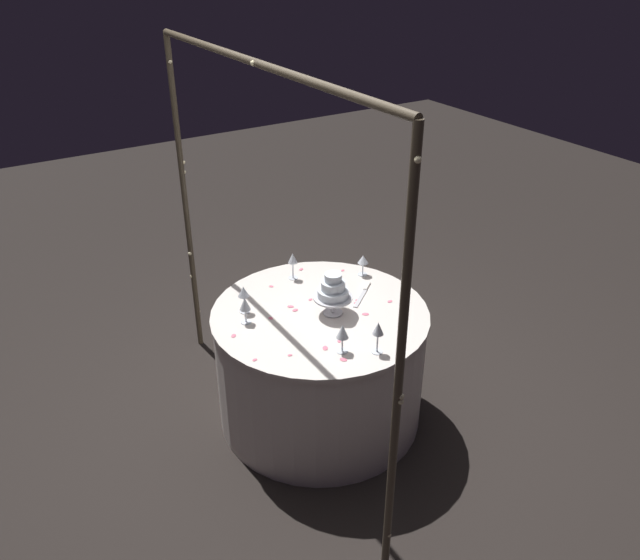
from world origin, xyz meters
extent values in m
plane|color=black|center=(0.00, 0.00, 0.00)|extent=(12.00, 12.00, 0.00)
cylinder|color=#473D2D|center=(-1.10, 0.33, 1.06)|extent=(0.04, 0.04, 2.12)
cylinder|color=#473D2D|center=(1.10, 0.33, 1.06)|extent=(0.04, 0.04, 2.12)
cylinder|color=#473D2D|center=(0.00, 0.33, 2.12)|extent=(2.20, 0.04, 0.04)
sphere|color=#F9EAB2|center=(-1.11, 0.33, 0.27)|extent=(0.02, 0.02, 0.02)
sphere|color=#F9EAB2|center=(1.10, 0.32, 0.26)|extent=(0.02, 0.02, 0.02)
sphere|color=#F9EAB2|center=(-0.82, 0.33, 2.12)|extent=(0.02, 0.02, 0.02)
sphere|color=#F9EAB2|center=(-1.12, 0.34, 1.99)|extent=(0.02, 0.02, 0.02)
sphere|color=#F9EAB2|center=(1.09, 0.33, 1.96)|extent=(0.02, 0.02, 0.02)
sphere|color=#F9EAB2|center=(-0.41, 0.32, 2.12)|extent=(0.02, 0.02, 0.02)
sphere|color=#F9EAB2|center=(-1.12, 0.33, 1.03)|extent=(0.02, 0.02, 0.02)
sphere|color=#F9EAB2|center=(1.10, 0.35, 0.56)|extent=(0.02, 0.02, 0.02)
sphere|color=#F9EAB2|center=(-0.02, 0.35, 2.12)|extent=(0.02, 0.02, 0.02)
sphere|color=#F9EAB2|center=(-1.09, 0.33, 1.95)|extent=(0.02, 0.02, 0.02)
sphere|color=#F9EAB2|center=(1.10, 0.32, 1.29)|extent=(0.02, 0.02, 0.02)
sphere|color=#F9EAB2|center=(0.41, 0.34, 2.12)|extent=(0.02, 0.02, 0.02)
sphere|color=#F9EAB2|center=(-1.08, 0.32, 1.54)|extent=(0.02, 0.02, 0.02)
sphere|color=#F9EAB2|center=(1.08, 0.35, 0.73)|extent=(0.02, 0.02, 0.02)
sphere|color=#F9EAB2|center=(0.83, 0.33, 2.12)|extent=(0.02, 0.02, 0.02)
sphere|color=#F9EAB2|center=(-1.11, 0.33, 1.05)|extent=(0.02, 0.02, 0.02)
sphere|color=#F9EAB2|center=(1.10, 0.32, 1.35)|extent=(0.02, 0.02, 0.02)
cylinder|color=silver|center=(0.00, 0.00, 0.36)|extent=(1.21, 1.21, 0.72)
cylinder|color=silver|center=(0.00, 0.00, 0.73)|extent=(1.23, 1.23, 0.02)
cylinder|color=silver|center=(-0.05, -0.05, 0.74)|extent=(0.11, 0.11, 0.01)
cylinder|color=silver|center=(-0.05, -0.05, 0.79)|extent=(0.02, 0.02, 0.09)
cylinder|color=silver|center=(-0.05, -0.05, 0.84)|extent=(0.22, 0.22, 0.01)
cylinder|color=white|center=(-0.05, -0.05, 0.87)|extent=(0.17, 0.17, 0.05)
cylinder|color=white|center=(-0.05, -0.05, 0.92)|extent=(0.13, 0.13, 0.05)
cylinder|color=white|center=(-0.05, -0.05, 0.96)|extent=(0.10, 0.10, 0.05)
cylinder|color=silver|center=(-0.38, 0.11, 0.74)|extent=(0.06, 0.06, 0.00)
cylinder|color=silver|center=(-0.38, 0.11, 0.78)|extent=(0.01, 0.01, 0.08)
cone|color=silver|center=(-0.38, 0.11, 0.86)|extent=(0.06, 0.06, 0.07)
cylinder|color=silver|center=(0.23, 0.36, 0.74)|extent=(0.06, 0.06, 0.00)
cylinder|color=silver|center=(0.23, 0.36, 0.79)|extent=(0.01, 0.01, 0.10)
cone|color=silver|center=(0.23, 0.36, 0.87)|extent=(0.06, 0.06, 0.06)
cylinder|color=silver|center=(0.42, -0.07, 0.74)|extent=(0.06, 0.06, 0.00)
cylinder|color=silver|center=(0.42, -0.07, 0.79)|extent=(0.01, 0.01, 0.10)
cone|color=silver|center=(0.42, -0.07, 0.88)|extent=(0.06, 0.06, 0.06)
cylinder|color=silver|center=(0.23, -0.46, 0.74)|extent=(0.06, 0.06, 0.00)
cylinder|color=silver|center=(0.23, -0.46, 0.78)|extent=(0.01, 0.01, 0.08)
cone|color=silver|center=(0.23, -0.46, 0.84)|extent=(0.07, 0.07, 0.05)
cylinder|color=silver|center=(-0.48, -0.04, 0.74)|extent=(0.06, 0.06, 0.00)
cylinder|color=silver|center=(-0.48, -0.04, 0.79)|extent=(0.01, 0.01, 0.11)
cone|color=silver|center=(-0.48, -0.04, 0.88)|extent=(0.06, 0.06, 0.07)
cylinder|color=silver|center=(0.12, 0.40, 0.74)|extent=(0.06, 0.06, 0.00)
cylinder|color=silver|center=(0.12, 0.40, 0.78)|extent=(0.01, 0.01, 0.08)
cone|color=silver|center=(0.12, 0.40, 0.86)|extent=(0.06, 0.06, 0.07)
cube|color=silver|center=(0.00, -0.28, 0.74)|extent=(0.16, 0.19, 0.01)
cube|color=white|center=(0.09, -0.39, 0.74)|extent=(0.07, 0.08, 0.01)
ellipsoid|color=#EA6B84|center=(0.14, 0.11, 0.74)|extent=(0.04, 0.05, 0.00)
ellipsoid|color=#EA6B84|center=(-0.27, 0.35, 0.74)|extent=(0.02, 0.03, 0.00)
ellipsoid|color=#EA6B84|center=(-0.03, -0.23, 0.74)|extent=(0.04, 0.05, 0.00)
ellipsoid|color=#EA6B84|center=(-0.16, -0.20, 0.74)|extent=(0.05, 0.05, 0.00)
ellipsoid|color=#EA6B84|center=(-0.21, 0.52, 0.74)|extent=(0.02, 0.03, 0.00)
ellipsoid|color=#EA6B84|center=(-0.45, 0.14, 0.74)|extent=(0.05, 0.04, 0.00)
ellipsoid|color=#EA6B84|center=(0.40, 0.10, 0.74)|extent=(0.04, 0.03, 0.00)
ellipsoid|color=#EA6B84|center=(0.34, -0.38, 0.74)|extent=(0.02, 0.03, 0.00)
ellipsoid|color=#EA6B84|center=(0.11, -0.12, 0.74)|extent=(0.04, 0.04, 0.00)
ellipsoid|color=#EA6B84|center=(0.09, 0.27, 0.74)|extent=(0.03, 0.03, 0.00)
ellipsoid|color=#EA6B84|center=(-0.31, 0.16, 0.74)|extent=(0.05, 0.04, 0.00)
ellipsoid|color=#EA6B84|center=(0.49, -0.17, 0.74)|extent=(0.03, 0.04, 0.00)
ellipsoid|color=#EA6B84|center=(-0.12, -0.40, 0.74)|extent=(0.03, 0.04, 0.00)
ellipsoid|color=#EA6B84|center=(0.27, -0.24, 0.74)|extent=(0.04, 0.04, 0.00)
ellipsoid|color=#EA6B84|center=(0.04, 0.52, 0.74)|extent=(0.04, 0.04, 0.00)
ellipsoid|color=#EA6B84|center=(-0.30, 0.07, 0.74)|extent=(0.03, 0.03, 0.00)
ellipsoid|color=#EA6B84|center=(0.09, 0.11, 0.74)|extent=(0.03, 0.04, 0.00)
ellipsoid|color=#EA6B84|center=(0.14, -0.02, 0.74)|extent=(0.03, 0.03, 0.00)
ellipsoid|color=#EA6B84|center=(-0.01, -0.25, 0.74)|extent=(0.02, 0.03, 0.00)
camera|label=1|loc=(-2.55, 1.59, 2.62)|focal=35.37mm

